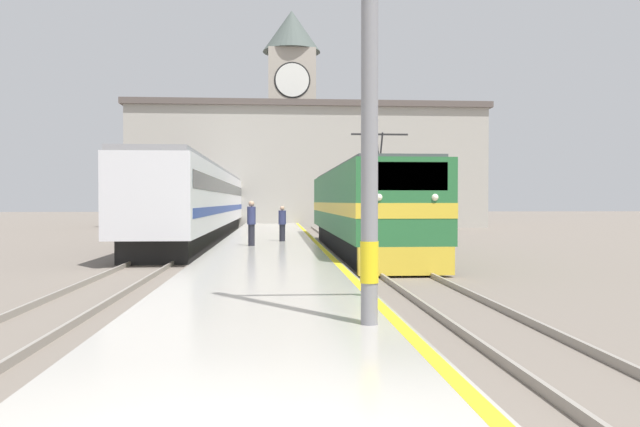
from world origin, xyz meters
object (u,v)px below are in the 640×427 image
Objects in this scene: passenger_train at (219,202)px; locomotive_train at (361,209)px; person_on_platform at (282,223)px; second_waiting_passenger at (251,222)px; catenary_mast at (377,48)px; clock_tower at (292,108)px.

locomotive_train is at bearing -68.69° from passenger_train.
person_on_platform is 3.07m from second_waiting_passenger.
second_waiting_passenger reaches higher than person_on_platform.
catenary_mast reaches higher than locomotive_train.
passenger_train is 23.27m from clock_tower.
clock_tower reaches higher than passenger_train.
catenary_mast is (5.63, -37.83, 2.21)m from passenger_train.
person_on_platform is (4.49, -18.87, -0.94)m from passenger_train.
locomotive_train reaches higher than second_waiting_passenger.
second_waiting_passenger is (-4.65, -1.48, -0.49)m from locomotive_train.
person_on_platform is 0.87× the size of second_waiting_passenger.
clock_tower reaches higher than locomotive_train.
person_on_platform is (-3.38, 1.31, -0.63)m from locomotive_train.
catenary_mast is at bearing -81.54° from second_waiting_passenger.
catenary_mast is at bearing -86.57° from person_on_platform.
catenary_mast reaches higher than passenger_train.
person_on_platform is at bearing 93.43° from catenary_mast.
catenary_mast is (-2.24, -17.65, 2.52)m from locomotive_train.
locomotive_train reaches higher than person_on_platform.
passenger_train reaches higher than person_on_platform.
catenary_mast is at bearing -97.25° from locomotive_train.
locomotive_train is 2.36× the size of catenary_mast.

